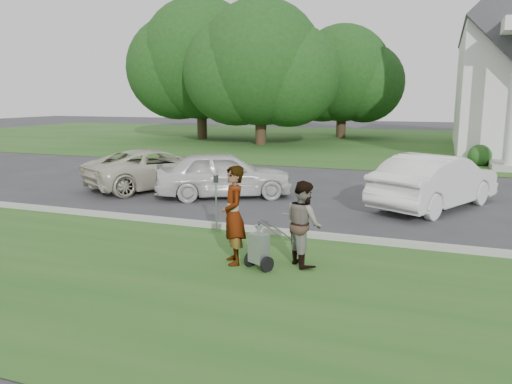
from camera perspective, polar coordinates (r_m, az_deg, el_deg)
The scene contains 14 objects.
ground at distance 11.56m, azimuth 0.59°, elevation -5.48°, with size 120.00×120.00×0.00m, color #333335.
grass_strip at distance 8.95m, azimuth -6.08°, elevation -10.48°, with size 80.00×7.00×0.01m, color #25551D.
church_lawn at distance 37.76m, azimuth 14.76°, elevation 5.54°, with size 80.00×30.00×0.01m, color #25551D.
curb at distance 12.04m, azimuth 1.49°, elevation -4.45°, with size 80.00×0.18×0.15m, color #9E9E93.
tree_left at distance 34.55m, azimuth 0.54°, elevation 13.91°, with size 10.63×8.40×9.71m.
tree_far at distance 39.71m, azimuth -6.34°, elevation 14.29°, with size 11.64×9.20×10.73m.
tree_back at distance 41.19m, azimuth 9.84°, elevation 12.72°, with size 9.61×7.60×8.89m.
striping_cart at distance 9.53m, azimuth 0.38°, elevation -6.53°, with size 0.80×1.09×0.94m.
person_left at distance 9.71m, azimuth -2.58°, elevation -2.76°, with size 0.71×0.46×1.94m, color #999999.
person_right at distance 9.70m, azimuth 5.46°, elevation -3.65°, with size 0.81×0.63×1.66m, color #999999.
parking_meter_near at distance 12.10m, azimuth -4.58°, elevation -0.43°, with size 0.10×0.09×1.42m.
car_a at distance 18.41m, azimuth -11.32°, elevation 2.68°, with size 2.34×5.08×1.41m, color beige.
car_b at distance 16.36m, azimuth -3.69°, elevation 2.06°, with size 1.80×4.46×1.52m, color silver.
car_d at distance 15.62m, azimuth 19.82°, elevation 1.17°, with size 1.70×4.87×1.60m, color silver.
Camera 1 is at (3.78, -10.43, 3.25)m, focal length 35.00 mm.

